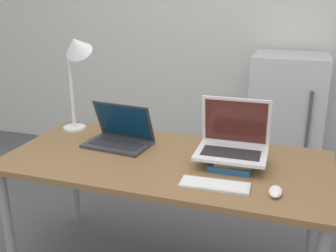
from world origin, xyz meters
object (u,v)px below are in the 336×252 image
Objects in this scene: laptop_on_books at (233,143)px; book_stack at (233,160)px; wireless_keyboard at (215,185)px; desk_lamp at (76,57)px; mouse at (275,192)px; mini_fridge at (285,121)px; laptop_left at (120,136)px.

book_stack is at bearing -68.42° from laptop_on_books.
desk_lamp reaches higher than wireless_keyboard.
book_stack reaches higher than mouse.
laptop_on_books is 1.41m from mini_fridge.
book_stack is 0.23× the size of mini_fridge.
book_stack is 0.33m from mouse.
wireless_keyboard is (-0.03, -0.28, -0.10)m from laptop_on_books.
laptop_on_books is at bearing 84.66° from wireless_keyboard.
mouse is at bearing -89.37° from mini_fridge.
wireless_keyboard is at bearing -98.16° from book_stack.
book_stack is at bearing -11.48° from desk_lamp.
desk_lamp is at bearing 169.91° from laptop_on_books.
mouse is at bearing 1.45° from wireless_keyboard.
desk_lamp reaches higher than mouse.
laptop_left is 0.53m from desk_lamp.
desk_lamp is 1.79m from mini_fridge.
mouse is (0.22, -0.25, -0.01)m from book_stack.
book_stack is at bearing -6.93° from laptop_left.
mini_fridge is (-0.02, 1.65, -0.19)m from mouse.
wireless_keyboard is at bearing -28.59° from laptop_left.
wireless_keyboard is at bearing -25.91° from desk_lamp.
laptop_left is 1.07× the size of laptop_on_books.
desk_lamp is (-0.96, 0.17, 0.35)m from laptop_on_books.
laptop_on_books reaches higher than laptop_left.
mouse reaches higher than wireless_keyboard.
wireless_keyboard is at bearing -178.55° from mouse.
desk_lamp is (-0.97, 0.20, 0.43)m from book_stack.
laptop_left is 1.20× the size of wireless_keyboard.
mouse is 1.66m from mini_fridge.
mini_fridge is (0.24, 1.65, -0.18)m from wireless_keyboard.
laptop_on_books is 0.57× the size of desk_lamp.
desk_lamp is (-0.32, 0.12, 0.41)m from laptop_left.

